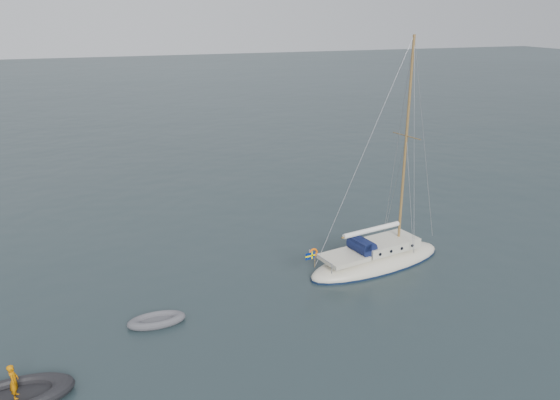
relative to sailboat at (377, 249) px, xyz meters
name	(u,v)px	position (x,y,z in m)	size (l,w,h in m)	color
ground	(322,281)	(-3.49, -0.75, -0.94)	(300.00, 300.00, 0.00)	black
sailboat	(377,249)	(0.00, 0.00, 0.00)	(8.71, 2.61, 12.40)	beige
dinghy	(157,320)	(-11.93, -1.99, -0.78)	(2.53, 1.14, 0.36)	#4F4F53
rib	(9,398)	(-17.44, -5.48, -0.69)	(4.32, 1.96, 1.54)	black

